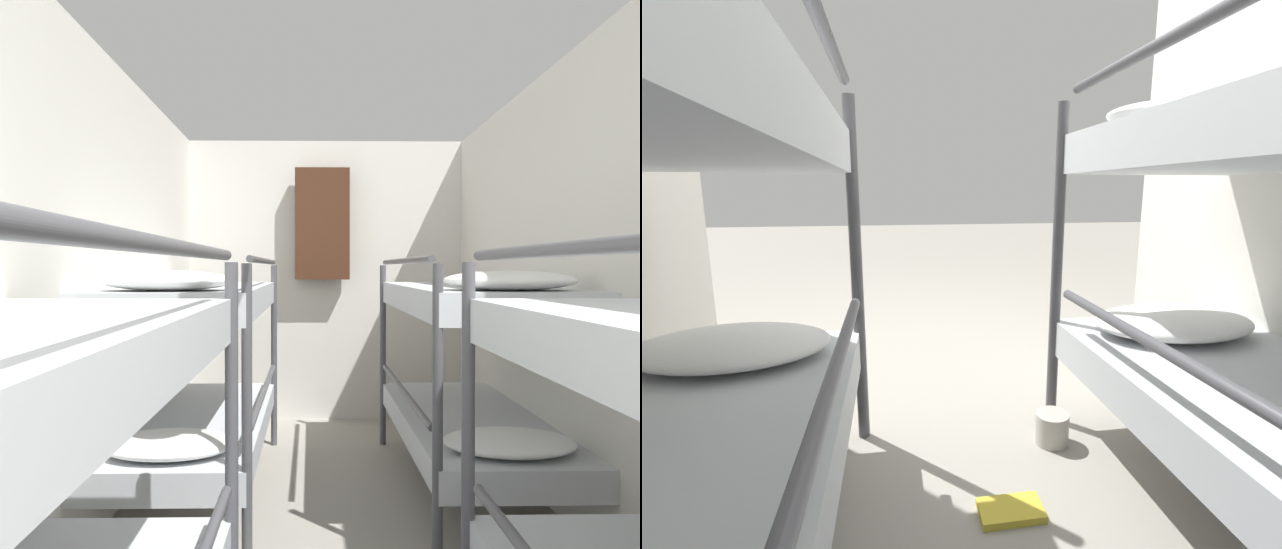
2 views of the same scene
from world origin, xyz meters
TOP-DOWN VIEW (x-y plane):
  - ground_plane at (0.00, 0.00)m, footprint 20.00×20.00m
  - tin_can at (-0.33, 0.74)m, footprint 0.13×0.13m
  - floor_book at (-0.07, 1.08)m, footprint 0.19×0.11m

SIDE VIEW (x-z plane):
  - ground_plane at x=0.00m, z-range 0.00..0.00m
  - floor_book at x=-0.07m, z-range 0.00..0.02m
  - tin_can at x=-0.33m, z-range 0.00..0.12m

